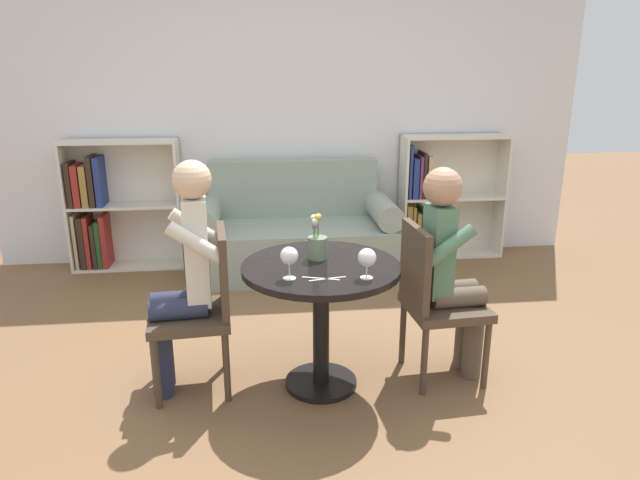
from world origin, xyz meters
The scene contains 15 objects.
ground_plane centered at (0.00, 0.00, 0.00)m, with size 16.00×16.00×0.00m, color brown.
back_wall centered at (0.00, 2.31, 1.35)m, with size 5.20×0.05×2.70m.
round_table centered at (0.00, 0.00, 0.55)m, with size 0.84×0.84×0.72m.
couch centered at (0.00, 1.89, 0.31)m, with size 1.70×0.80×0.92m.
bookshelf_left centered at (-1.59, 2.16, 0.53)m, with size 0.95×0.28×1.11m.
bookshelf_right centered at (1.32, 2.16, 0.53)m, with size 0.95×0.28×1.11m.
chair_left centered at (-0.63, 0.07, 0.49)m, with size 0.45×0.45×0.90m.
chair_right centered at (0.63, 0.03, 0.49)m, with size 0.45×0.45×0.90m.
person_left centered at (-0.72, 0.06, 0.67)m, with size 0.43×0.36×1.27m.
person_right centered at (0.72, 0.04, 0.65)m, with size 0.43×0.36×1.21m.
wine_glass_left centered at (-0.18, -0.19, 0.83)m, with size 0.09×0.09×0.16m.
wine_glass_right centered at (0.20, -0.22, 0.82)m, with size 0.09×0.09×0.15m.
flower_vase centered at (-0.01, 0.10, 0.80)m, with size 0.11×0.11×0.25m.
knife_left_setting centered at (-0.03, -0.20, 0.72)m, with size 0.18×0.07×0.00m.
fork_left_setting centered at (0.01, -0.21, 0.72)m, with size 0.19×0.05×0.00m.
Camera 1 is at (-0.32, -2.80, 1.73)m, focal length 32.00 mm.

